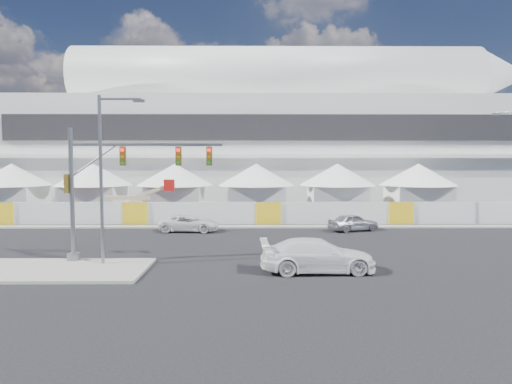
{
  "coord_description": "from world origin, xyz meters",
  "views": [
    {
      "loc": [
        4.55,
        -26.47,
        5.78
      ],
      "look_at": [
        4.85,
        10.0,
        3.23
      ],
      "focal_mm": 32.0,
      "sensor_mm": 36.0,
      "label": 1
    }
  ],
  "objects_px": {
    "traffic_mast": "(104,188)",
    "streetlight_median": "(105,168)",
    "sedan_silver": "(353,222)",
    "pickup_curb": "(189,223)",
    "boom_lift": "(122,209)",
    "lot_car_a": "(366,211)",
    "lot_car_b": "(498,212)",
    "pickup_near": "(318,255)"
  },
  "relations": [
    {
      "from": "sedan_silver",
      "to": "traffic_mast",
      "type": "bearing_deg",
      "value": 104.57
    },
    {
      "from": "pickup_near",
      "to": "lot_car_b",
      "type": "height_order",
      "value": "pickup_near"
    },
    {
      "from": "lot_car_b",
      "to": "boom_lift",
      "type": "xyz_separation_m",
      "value": [
        -36.49,
        -0.37,
        0.28
      ]
    },
    {
      "from": "pickup_near",
      "to": "streetlight_median",
      "type": "xyz_separation_m",
      "value": [
        -11.32,
        1.41,
        4.51
      ]
    },
    {
      "from": "streetlight_median",
      "to": "pickup_curb",
      "type": "bearing_deg",
      "value": 76.84
    },
    {
      "from": "boom_lift",
      "to": "pickup_near",
      "type": "bearing_deg",
      "value": -58.07
    },
    {
      "from": "sedan_silver",
      "to": "streetlight_median",
      "type": "distance_m",
      "value": 20.85
    },
    {
      "from": "lot_car_b",
      "to": "traffic_mast",
      "type": "bearing_deg",
      "value": 115.38
    },
    {
      "from": "traffic_mast",
      "to": "streetlight_median",
      "type": "bearing_deg",
      "value": -67.75
    },
    {
      "from": "lot_car_b",
      "to": "streetlight_median",
      "type": "distance_m",
      "value": 37.61
    },
    {
      "from": "streetlight_median",
      "to": "boom_lift",
      "type": "distance_m",
      "value": 19.98
    },
    {
      "from": "lot_car_a",
      "to": "boom_lift",
      "type": "bearing_deg",
      "value": 98.66
    },
    {
      "from": "pickup_near",
      "to": "boom_lift",
      "type": "relative_size",
      "value": 0.76
    },
    {
      "from": "boom_lift",
      "to": "traffic_mast",
      "type": "bearing_deg",
      "value": -82.88
    },
    {
      "from": "lot_car_a",
      "to": "sedan_silver",
      "type": "bearing_deg",
      "value": 164.1
    },
    {
      "from": "sedan_silver",
      "to": "pickup_curb",
      "type": "bearing_deg",
      "value": 70.71
    },
    {
      "from": "pickup_curb",
      "to": "lot_car_a",
      "type": "height_order",
      "value": "lot_car_a"
    },
    {
      "from": "pickup_curb",
      "to": "boom_lift",
      "type": "bearing_deg",
      "value": 50.44
    },
    {
      "from": "lot_car_a",
      "to": "traffic_mast",
      "type": "distance_m",
      "value": 28.22
    },
    {
      "from": "sedan_silver",
      "to": "traffic_mast",
      "type": "relative_size",
      "value": 0.47
    },
    {
      "from": "pickup_curb",
      "to": "traffic_mast",
      "type": "relative_size",
      "value": 0.55
    },
    {
      "from": "lot_car_b",
      "to": "sedan_silver",
      "type": "bearing_deg",
      "value": 109.72
    },
    {
      "from": "sedan_silver",
      "to": "streetlight_median",
      "type": "xyz_separation_m",
      "value": [
        -16.21,
        -12.26,
        4.67
      ]
    },
    {
      "from": "sedan_silver",
      "to": "lot_car_a",
      "type": "relative_size",
      "value": 0.99
    },
    {
      "from": "lot_car_b",
      "to": "streetlight_median",
      "type": "height_order",
      "value": "streetlight_median"
    },
    {
      "from": "sedan_silver",
      "to": "streetlight_median",
      "type": "height_order",
      "value": "streetlight_median"
    },
    {
      "from": "lot_car_a",
      "to": "lot_car_b",
      "type": "relative_size",
      "value": 0.92
    },
    {
      "from": "streetlight_median",
      "to": "boom_lift",
      "type": "bearing_deg",
      "value": 103.52
    },
    {
      "from": "pickup_near",
      "to": "lot_car_a",
      "type": "distance_m",
      "value": 23.54
    },
    {
      "from": "pickup_curb",
      "to": "lot_car_b",
      "type": "height_order",
      "value": "lot_car_b"
    },
    {
      "from": "pickup_curb",
      "to": "streetlight_median",
      "type": "height_order",
      "value": "streetlight_median"
    },
    {
      "from": "streetlight_median",
      "to": "sedan_silver",
      "type": "bearing_deg",
      "value": 37.11
    },
    {
      "from": "pickup_curb",
      "to": "boom_lift",
      "type": "xyz_separation_m",
      "value": [
        -7.38,
        6.92,
        0.38
      ]
    },
    {
      "from": "sedan_silver",
      "to": "boom_lift",
      "type": "xyz_separation_m",
      "value": [
        -20.77,
        6.71,
        0.35
      ]
    },
    {
      "from": "traffic_mast",
      "to": "pickup_curb",
      "type": "bearing_deg",
      "value": 74.42
    },
    {
      "from": "streetlight_median",
      "to": "boom_lift",
      "type": "height_order",
      "value": "streetlight_median"
    },
    {
      "from": "pickup_near",
      "to": "lot_car_b",
      "type": "xyz_separation_m",
      "value": [
        20.6,
        20.75,
        -0.09
      ]
    },
    {
      "from": "pickup_near",
      "to": "boom_lift",
      "type": "xyz_separation_m",
      "value": [
        -15.89,
        20.38,
        0.19
      ]
    },
    {
      "from": "streetlight_median",
      "to": "pickup_near",
      "type": "bearing_deg",
      "value": -7.09
    },
    {
      "from": "traffic_mast",
      "to": "streetlight_median",
      "type": "xyz_separation_m",
      "value": [
        0.32,
        -0.79,
        1.15
      ]
    },
    {
      "from": "lot_car_b",
      "to": "traffic_mast",
      "type": "height_order",
      "value": "traffic_mast"
    },
    {
      "from": "lot_car_a",
      "to": "boom_lift",
      "type": "relative_size",
      "value": 0.53
    }
  ]
}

